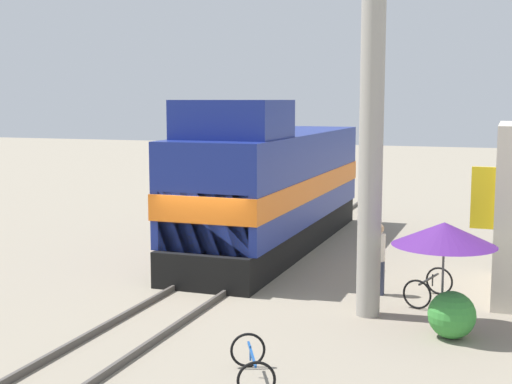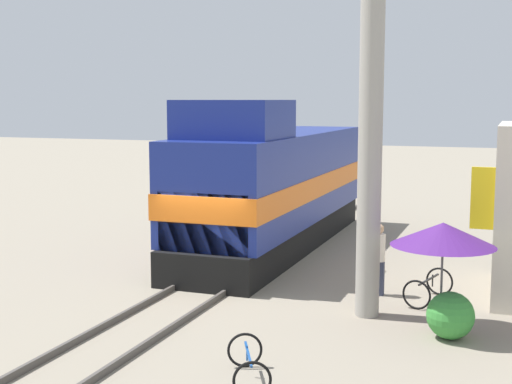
{
  "view_description": "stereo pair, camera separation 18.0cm",
  "coord_description": "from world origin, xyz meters",
  "views": [
    {
      "loc": [
        7.35,
        -16.95,
        4.93
      ],
      "look_at": [
        1.2,
        0.28,
        2.55
      ],
      "focal_mm": 50.0,
      "sensor_mm": 36.0,
      "label": 1
    },
    {
      "loc": [
        7.52,
        -16.89,
        4.93
      ],
      "look_at": [
        1.2,
        0.28,
        2.55
      ],
      "focal_mm": 50.0,
      "sensor_mm": 36.0,
      "label": 2
    }
  ],
  "objects": [
    {
      "name": "vendor_umbrella",
      "position": [
        6.12,
        -1.66,
        2.11
      ],
      "size": [
        2.21,
        2.21,
        2.36
      ],
      "color": "#4C4C4C",
      "rests_on": "ground_plane"
    },
    {
      "name": "shrub_cluster",
      "position": [
        6.37,
        -2.11,
        0.5
      ],
      "size": [
        0.99,
        0.99,
        0.99
      ],
      "primitive_type": "sphere",
      "color": "#388C38",
      "rests_on": "ground_plane"
    },
    {
      "name": "rail_far",
      "position": [
        0.72,
        0.0,
        0.07
      ],
      "size": [
        0.08,
        35.16,
        0.15
      ],
      "primitive_type": "cube",
      "color": "#4C4742",
      "rests_on": "ground_plane"
    },
    {
      "name": "bicycle_spare",
      "position": [
        3.26,
        -5.71,
        0.34
      ],
      "size": [
        1.24,
        1.62,
        0.66
      ],
      "rotation": [
        0.0,
        0.0,
        -2.69
      ],
      "color": "black",
      "rests_on": "ground_plane"
    },
    {
      "name": "rail_near",
      "position": [
        -0.72,
        0.0,
        0.07
      ],
      "size": [
        0.08,
        35.16,
        0.15
      ],
      "primitive_type": "cube",
      "color": "#4C4742",
      "rests_on": "ground_plane"
    },
    {
      "name": "bicycle",
      "position": [
        5.62,
        0.5,
        0.36
      ],
      "size": [
        1.08,
        1.7,
        0.71
      ],
      "rotation": [
        0.0,
        0.0,
        2.89
      ],
      "color": "black",
      "rests_on": "ground_plane"
    },
    {
      "name": "locomotive",
      "position": [
        0.0,
        5.07,
        2.07
      ],
      "size": [
        3.03,
        12.33,
        4.92
      ],
      "color": "black",
      "rests_on": "ground_plane"
    },
    {
      "name": "ground_plane",
      "position": [
        0.0,
        0.0,
        0.0
      ],
      "size": [
        120.0,
        120.0,
        0.0
      ],
      "primitive_type": "plane",
      "color": "gray"
    },
    {
      "name": "person_bystander",
      "position": [
        4.34,
        0.7,
        1.0
      ],
      "size": [
        0.34,
        0.34,
        1.83
      ],
      "color": "#2D3347",
      "rests_on": "ground_plane"
    },
    {
      "name": "utility_pole",
      "position": [
        4.43,
        -1.1,
        5.46
      ],
      "size": [
        1.8,
        0.54,
        10.85
      ],
      "color": "#9E998E",
      "rests_on": "ground_plane"
    }
  ]
}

